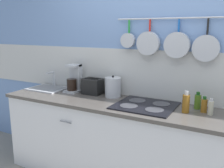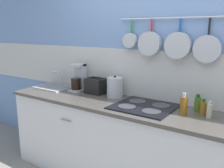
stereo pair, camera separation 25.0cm
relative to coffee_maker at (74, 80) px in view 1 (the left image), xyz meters
name	(u,v)px [view 1 (the left image)]	position (x,y,z in m)	size (l,w,h in m)	color
wall_back	(167,63)	(1.06, 0.16, 0.25)	(7.20, 0.15, 2.60)	#7293C6
cabinet_base	(153,154)	(1.06, -0.18, -0.60)	(3.34, 0.58, 0.85)	silver
countertop	(155,110)	(1.06, -0.18, -0.15)	(3.38, 0.60, 0.03)	#4C4742
sink_basin	(48,88)	(-0.37, -0.06, -0.12)	(0.44, 0.34, 0.21)	#B7BABF
coffee_maker	(74,80)	(0.00, 0.00, 0.00)	(0.15, 0.20, 0.32)	#B7BABF
toaster	(93,86)	(0.25, 0.01, -0.05)	(0.23, 0.17, 0.18)	black
kettle	(113,87)	(0.51, 0.01, -0.03)	(0.18, 0.18, 0.24)	#B7BABF
cooktop	(145,105)	(0.95, -0.15, -0.13)	(0.57, 0.51, 0.01)	black
bottle_cooking_wine	(186,103)	(1.33, -0.16, -0.05)	(0.06, 0.06, 0.20)	#8C5919
bottle_sesame_oil	(198,101)	(1.41, 0.00, -0.06)	(0.06, 0.06, 0.16)	#4C721E
bottle_dish_soap	(204,105)	(1.48, -0.07, -0.07)	(0.05, 0.05, 0.15)	#8C5919
bottle_vinegar	(211,108)	(1.54, -0.11, -0.07)	(0.05, 0.05, 0.15)	#BFB799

